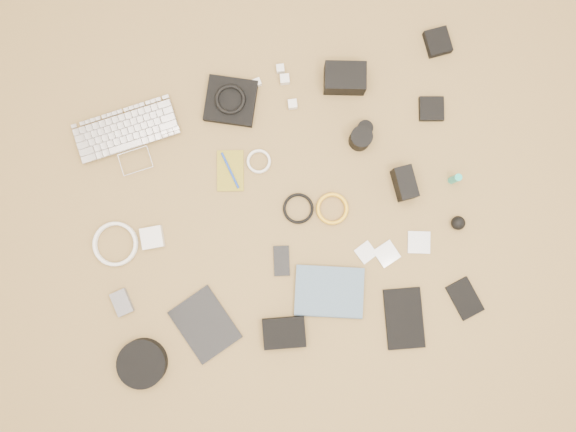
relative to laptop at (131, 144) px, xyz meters
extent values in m
cube|color=olive|center=(0.49, -0.39, -0.03)|extent=(4.00, 4.00, 0.04)
imported|color=#B9BABE|center=(0.00, 0.00, 0.00)|extent=(0.39, 0.29, 0.03)
cube|color=black|center=(0.39, 0.07, 0.00)|extent=(0.23, 0.22, 0.03)
torus|color=black|center=(0.39, 0.07, 0.02)|extent=(0.13, 0.13, 0.01)
cube|color=silver|center=(0.50, 0.12, 0.00)|extent=(0.03, 0.03, 0.02)
cube|color=silver|center=(0.59, 0.15, 0.00)|extent=(0.03, 0.03, 0.03)
cube|color=silver|center=(0.60, 0.11, 0.00)|extent=(0.04, 0.04, 0.03)
cube|color=silver|center=(0.61, 0.01, 0.00)|extent=(0.03, 0.03, 0.03)
cube|color=black|center=(0.81, 0.05, 0.03)|extent=(0.17, 0.14, 0.09)
cube|color=black|center=(1.18, 0.12, 0.00)|extent=(0.09, 0.10, 0.03)
cube|color=olive|center=(0.33, -0.18, -0.01)|extent=(0.13, 0.17, 0.01)
cylinder|color=#1334A2|center=(0.33, -0.18, 0.00)|extent=(0.04, 0.14, 0.01)
torus|color=white|center=(0.44, -0.17, -0.01)|extent=(0.10, 0.10, 0.01)
cylinder|color=black|center=(0.81, -0.17, 0.03)|extent=(0.09, 0.09, 0.08)
cylinder|color=black|center=(0.84, -0.14, 0.01)|extent=(0.07, 0.07, 0.05)
cube|color=black|center=(1.10, -0.12, 0.00)|extent=(0.11, 0.11, 0.02)
cube|color=silver|center=(0.00, -0.35, 0.00)|extent=(0.08, 0.08, 0.03)
torus|color=white|center=(-0.13, -0.34, -0.01)|extent=(0.17, 0.17, 0.01)
torus|color=black|center=(0.54, -0.37, -0.01)|extent=(0.14, 0.14, 0.01)
torus|color=gold|center=(0.66, -0.40, -0.01)|extent=(0.14, 0.14, 0.01)
cube|color=black|center=(0.93, -0.37, 0.03)|extent=(0.07, 0.12, 0.09)
cylinder|color=#1AAC99|center=(1.11, -0.39, 0.03)|extent=(0.03, 0.03, 0.09)
cube|color=slate|center=(-0.15, -0.55, 0.00)|extent=(0.07, 0.10, 0.02)
cube|color=black|center=(0.12, -0.70, -0.01)|extent=(0.25, 0.27, 0.01)
cube|color=black|center=(0.44, -0.54, -0.01)|extent=(0.08, 0.12, 0.01)
cube|color=silver|center=(0.74, -0.58, -0.01)|extent=(0.08, 0.08, 0.01)
cube|color=silver|center=(0.81, -0.60, -0.01)|extent=(0.10, 0.10, 0.01)
cube|color=silver|center=(0.94, -0.58, -0.01)|extent=(0.10, 0.10, 0.01)
sphere|color=black|center=(1.09, -0.55, 0.01)|extent=(0.07, 0.07, 0.05)
cylinder|color=black|center=(-0.12, -0.78, 0.01)|extent=(0.18, 0.18, 0.05)
cube|color=black|center=(0.39, -0.79, 0.00)|extent=(0.16, 0.13, 0.04)
imported|color=#455E75|center=(0.56, -0.77, 0.00)|extent=(0.28, 0.24, 0.02)
cube|color=black|center=(0.82, -0.84, -0.01)|extent=(0.16, 0.23, 0.02)
cube|color=black|center=(1.05, -0.82, -0.01)|extent=(0.12, 0.15, 0.01)
camera|label=1|loc=(0.47, -0.51, 2.02)|focal=35.00mm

